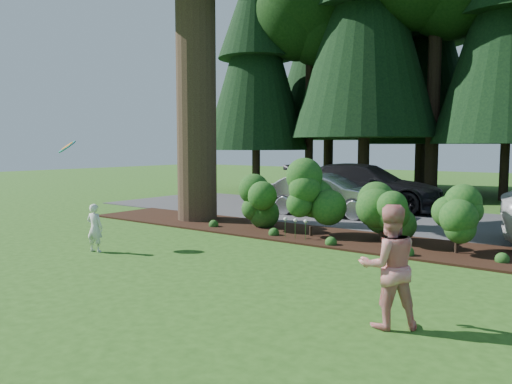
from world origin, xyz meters
The scene contains 10 objects.
ground centered at (0.00, 0.00, 0.00)m, with size 80.00×80.00×0.00m, color #254B15.
mulch_bed centered at (0.00, 3.25, 0.03)m, with size 16.00×2.50×0.05m, color black.
driveway centered at (0.00, 7.50, 0.01)m, with size 22.00×6.00×0.03m, color #38383A.
shrub_row centered at (0.77, 3.14, 0.81)m, with size 6.53×1.60×1.61m.
lily_cluster centered at (-0.30, 2.40, 0.50)m, with size 0.69×0.09×0.57m.
car_silver_wagon centered at (-1.82, 6.77, 0.73)m, with size 1.48×4.25×1.40m, color #ABAAAF.
car_dark_suv centered at (-1.48, 9.04, 0.87)m, with size 2.35×5.79×1.68m, color black.
child centered at (-3.19, -1.40, 0.54)m, with size 0.40×0.26×1.09m, color white.
adult centered at (3.88, -1.94, 0.81)m, with size 0.79×0.61×1.62m, color red.
frisbee centered at (-4.30, -1.31, 2.35)m, with size 0.52×0.41×0.39m.
Camera 1 is at (6.30, -8.07, 2.37)m, focal length 35.00 mm.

